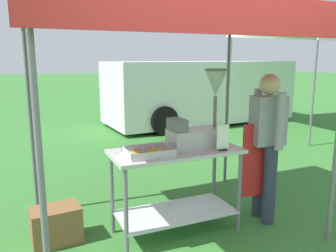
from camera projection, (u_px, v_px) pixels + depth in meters
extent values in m
plane|color=#33702D|center=(90.00, 134.00, 8.06)|extent=(70.00, 70.00, 0.00)
cylinder|color=slate|center=(40.00, 171.00, 2.09)|extent=(0.04, 0.04, 2.16)
cylinder|color=slate|center=(31.00, 121.00, 3.74)|extent=(0.04, 0.04, 2.16)
cylinder|color=slate|center=(227.00, 108.00, 4.75)|extent=(0.04, 0.04, 2.16)
cube|color=red|center=(170.00, 14.00, 3.20)|extent=(2.77, 2.03, 0.05)
cube|color=red|center=(229.00, 17.00, 2.33)|extent=(2.77, 0.02, 0.24)
cube|color=#B7B7BC|center=(176.00, 151.00, 3.33)|extent=(1.29, 0.59, 0.04)
cube|color=#B7B7BC|center=(176.00, 212.00, 3.45)|extent=(1.19, 0.54, 0.02)
cylinder|color=slate|center=(126.00, 214.00, 2.96)|extent=(0.04, 0.04, 0.84)
cylinder|color=slate|center=(239.00, 193.00, 3.43)|extent=(0.04, 0.04, 0.84)
cylinder|color=slate|center=(112.00, 194.00, 3.40)|extent=(0.04, 0.04, 0.84)
cylinder|color=slate|center=(214.00, 178.00, 3.87)|extent=(0.04, 0.04, 0.84)
cube|color=#B7B7BC|center=(149.00, 154.00, 3.14)|extent=(0.43, 0.32, 0.01)
cube|color=#B7B7BC|center=(155.00, 155.00, 2.99)|extent=(0.43, 0.01, 0.06)
cube|color=#B7B7BC|center=(143.00, 147.00, 3.27)|extent=(0.43, 0.01, 0.06)
cube|color=#B7B7BC|center=(127.00, 153.00, 3.05)|extent=(0.01, 0.32, 0.06)
cube|color=#B7B7BC|center=(169.00, 148.00, 3.21)|extent=(0.01, 0.32, 0.06)
torus|color=gold|center=(150.00, 151.00, 3.17)|extent=(0.10, 0.10, 0.03)
torus|color=gold|center=(157.00, 152.00, 3.16)|extent=(0.11, 0.11, 0.03)
torus|color=gold|center=(149.00, 156.00, 3.03)|extent=(0.08, 0.08, 0.03)
torus|color=gold|center=(161.00, 150.00, 3.21)|extent=(0.09, 0.09, 0.03)
torus|color=gold|center=(168.00, 153.00, 3.12)|extent=(0.08, 0.08, 0.03)
torus|color=gold|center=(138.00, 151.00, 3.18)|extent=(0.11, 0.11, 0.03)
torus|color=gold|center=(135.00, 155.00, 3.06)|extent=(0.09, 0.09, 0.03)
torus|color=gold|center=(153.00, 149.00, 3.26)|extent=(0.11, 0.11, 0.03)
torus|color=gold|center=(137.00, 157.00, 3.00)|extent=(0.09, 0.09, 0.03)
cube|color=#B7B7BC|center=(196.00, 138.00, 3.44)|extent=(0.56, 0.28, 0.18)
cube|color=slate|center=(177.00, 125.00, 3.33)|extent=(0.14, 0.22, 0.12)
cylinder|color=slate|center=(215.00, 112.00, 3.48)|extent=(0.04, 0.04, 0.33)
cone|color=#B7B7BC|center=(216.00, 84.00, 3.42)|extent=(0.22, 0.22, 0.25)
cylinder|color=slate|center=(216.00, 70.00, 3.39)|extent=(0.23, 0.23, 0.02)
cube|color=black|center=(222.00, 150.00, 3.30)|extent=(0.08, 0.05, 0.02)
cube|color=white|center=(223.00, 137.00, 3.27)|extent=(0.13, 0.02, 0.24)
cylinder|color=#2D3347|center=(269.00, 185.00, 3.61)|extent=(0.14, 0.14, 0.86)
cylinder|color=#2D3347|center=(259.00, 179.00, 3.80)|extent=(0.14, 0.14, 0.86)
cube|color=gray|center=(268.00, 120.00, 3.57)|extent=(0.37, 0.26, 0.52)
cube|color=red|center=(256.00, 160.00, 3.62)|extent=(0.32, 0.06, 0.80)
cylinder|color=gray|center=(280.00, 122.00, 3.36)|extent=(0.10, 0.10, 0.58)
cylinder|color=gray|center=(257.00, 115.00, 3.77)|extent=(0.10, 0.10, 0.58)
sphere|color=#DBB28E|center=(270.00, 84.00, 3.50)|extent=(0.22, 0.22, 0.22)
cube|color=brown|center=(56.00, 225.00, 3.27)|extent=(0.49, 0.34, 0.35)
cube|color=white|center=(200.00, 91.00, 9.32)|extent=(5.24, 2.21, 1.60)
cube|color=#1E2833|center=(257.00, 75.00, 10.14)|extent=(0.20, 1.62, 0.70)
cylinder|color=black|center=(226.00, 103.00, 10.95)|extent=(0.69, 0.28, 0.68)
cylinder|color=black|center=(266.00, 111.00, 9.33)|extent=(0.69, 0.28, 0.68)
cylinder|color=black|center=(134.00, 110.00, 9.53)|extent=(0.69, 0.28, 0.68)
cylinder|color=black|center=(164.00, 120.00, 7.91)|extent=(0.69, 0.28, 0.68)
cylinder|color=slate|center=(314.00, 89.00, 6.72)|extent=(0.04, 0.04, 2.34)
cylinder|color=slate|center=(230.00, 80.00, 9.38)|extent=(0.04, 0.04, 2.34)
cylinder|color=slate|center=(315.00, 78.00, 10.63)|extent=(0.04, 0.04, 2.34)
cube|color=white|center=(319.00, 34.00, 8.44)|extent=(3.38, 3.16, 0.05)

